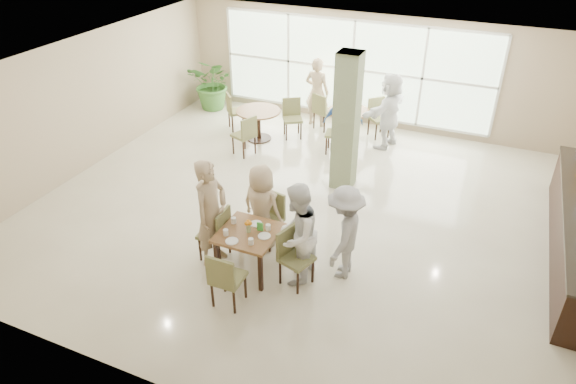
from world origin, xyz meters
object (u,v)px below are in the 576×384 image
at_px(round_table_right, 348,118).
at_px(adult_b, 389,111).
at_px(main_table, 249,237).
at_px(round_table_left, 258,117).
at_px(teen_right, 297,234).
at_px(adult_a, 343,122).
at_px(adult_standing, 317,92).
at_px(teen_standing, 344,233).
at_px(teen_far, 262,207).
at_px(teen_left, 211,213).
at_px(potted_plant, 214,83).

xyz_separation_m(round_table_right, adult_b, (0.97, 0.01, 0.34)).
distance_m(main_table, round_table_left, 4.99).
bearing_deg(teen_right, adult_b, 178.18).
relative_size(round_table_left, teen_right, 0.63).
height_order(adult_a, adult_standing, adult_standing).
height_order(teen_standing, adult_a, teen_standing).
bearing_deg(teen_far, round_table_right, -80.47).
distance_m(round_table_right, teen_far, 4.71).
bearing_deg(adult_standing, main_table, 104.20).
relative_size(main_table, adult_standing, 0.51).
height_order(teen_far, teen_right, teen_right).
height_order(main_table, adult_standing, adult_standing).
relative_size(teen_standing, adult_b, 0.89).
bearing_deg(adult_standing, teen_right, 111.52).
bearing_deg(round_table_right, adult_a, -81.80).
height_order(teen_standing, adult_standing, adult_standing).
distance_m(teen_left, adult_standing, 5.94).
relative_size(potted_plant, adult_standing, 0.82).
bearing_deg(round_table_right, teen_left, -95.91).
xyz_separation_m(main_table, teen_right, (0.77, 0.11, 0.20)).
bearing_deg(teen_far, teen_standing, -177.58).
height_order(teen_left, teen_far, teen_left).
distance_m(round_table_left, teen_standing, 5.33).
relative_size(round_table_left, teen_far, 0.70).
bearing_deg(potted_plant, teen_far, -52.30).
relative_size(round_table_right, teen_standing, 0.63).
height_order(main_table, adult_b, adult_b).
relative_size(round_table_left, adult_standing, 0.61).
height_order(main_table, teen_far, teen_far).
bearing_deg(teen_far, adult_standing, -69.44).
xyz_separation_m(teen_far, adult_a, (0.13, 3.93, -0.00)).
height_order(teen_left, adult_b, teen_left).
height_order(round_table_left, adult_a, adult_a).
xyz_separation_m(round_table_right, potted_plant, (-3.99, 0.44, 0.17)).
distance_m(main_table, round_table_right, 5.40).
height_order(main_table, teen_standing, teen_standing).
relative_size(teen_far, teen_standing, 0.96).
xyz_separation_m(potted_plant, teen_far, (3.97, -5.14, 0.05)).
bearing_deg(teen_standing, round_table_right, -164.58).
relative_size(round_table_right, adult_a, 0.66).
bearing_deg(teen_right, round_table_right, -171.44).
xyz_separation_m(potted_plant, adult_a, (4.10, -1.21, 0.04)).
distance_m(round_table_left, teen_left, 4.78).
distance_m(round_table_right, adult_a, 0.81).
distance_m(potted_plant, teen_right, 7.51).
xyz_separation_m(teen_left, adult_standing, (-0.45, 5.92, -0.05)).
bearing_deg(adult_standing, adult_a, 134.83).
bearing_deg(round_table_right, teen_standing, -73.03).
bearing_deg(adult_standing, teen_standing, 118.48).
bearing_deg(teen_left, adult_a, -1.55).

